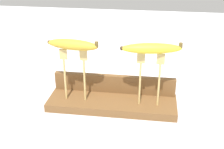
# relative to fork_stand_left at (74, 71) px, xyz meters

# --- Properties ---
(ground_plane) EXTENTS (3.00, 3.00, 0.00)m
(ground_plane) POSITION_rel_fork_stand_left_xyz_m (0.13, 0.01, -0.14)
(ground_plane) COLOR silver
(wooden_board) EXTENTS (0.46, 0.14, 0.03)m
(wooden_board) POSITION_rel_fork_stand_left_xyz_m (0.13, 0.01, -0.13)
(wooden_board) COLOR brown
(wooden_board) RESTS_ON ground
(board_backstop) EXTENTS (0.45, 0.02, 0.07)m
(board_backstop) POSITION_rel_fork_stand_left_xyz_m (0.13, 0.07, -0.08)
(board_backstop) COLOR brown
(board_backstop) RESTS_ON wooden_board
(fork_stand_left) EXTENTS (0.10, 0.01, 0.19)m
(fork_stand_left) POSITION_rel_fork_stand_left_xyz_m (0.00, 0.00, 0.00)
(fork_stand_left) COLOR tan
(fork_stand_left) RESTS_ON wooden_board
(fork_stand_right) EXTENTS (0.09, 0.01, 0.19)m
(fork_stand_right) POSITION_rel_fork_stand_left_xyz_m (0.26, 0.00, 0.00)
(fork_stand_right) COLOR tan
(fork_stand_right) RESTS_ON wooden_board
(banana_raised_left) EXTENTS (0.18, 0.07, 0.04)m
(banana_raised_left) POSITION_rel_fork_stand_left_xyz_m (-0.00, 0.00, 0.09)
(banana_raised_left) COLOR gold
(banana_raised_left) RESTS_ON fork_stand_left
(banana_raised_right) EXTENTS (0.20, 0.07, 0.04)m
(banana_raised_right) POSITION_rel_fork_stand_left_xyz_m (0.26, -0.00, 0.09)
(banana_raised_right) COLOR yellow
(banana_raised_right) RESTS_ON fork_stand_right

